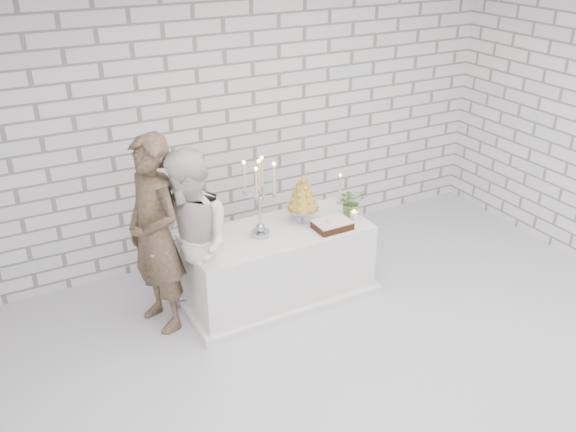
% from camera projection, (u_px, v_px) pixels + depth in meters
% --- Properties ---
extents(ground, '(6.00, 5.00, 0.01)m').
position_uv_depth(ground, '(382.00, 362.00, 5.29)').
color(ground, silver).
rests_on(ground, ground).
extents(wall_back, '(6.00, 0.01, 3.00)m').
position_uv_depth(wall_back, '(254.00, 119.00, 6.60)').
color(wall_back, white).
rests_on(wall_back, ground).
extents(cake_table, '(1.80, 0.80, 0.75)m').
position_uv_depth(cake_table, '(278.00, 264.00, 6.05)').
color(cake_table, white).
rests_on(cake_table, ground).
extents(groom, '(0.61, 0.78, 1.87)m').
position_uv_depth(groom, '(155.00, 235.00, 5.41)').
color(groom, '#3C2C1D').
rests_on(groom, ground).
extents(bride, '(0.70, 0.88, 1.75)m').
position_uv_depth(bride, '(191.00, 245.00, 5.37)').
color(bride, white).
rests_on(bride, ground).
extents(candelabra, '(0.36, 0.36, 0.78)m').
position_uv_depth(candelabra, '(260.00, 199.00, 5.62)').
color(candelabra, '#A4A3AE').
rests_on(candelabra, cake_table).
extents(croquembouche, '(0.38, 0.38, 0.50)m').
position_uv_depth(croquembouche, '(303.00, 199.00, 5.95)').
color(croquembouche, '#AD801D').
rests_on(croquembouche, cake_table).
extents(chocolate_cake, '(0.35, 0.25, 0.08)m').
position_uv_depth(chocolate_cake, '(332.00, 225.00, 5.90)').
color(chocolate_cake, black).
rests_on(chocolate_cake, cake_table).
extents(pillar_candle, '(0.10, 0.10, 0.12)m').
position_uv_depth(pillar_candle, '(354.00, 217.00, 6.01)').
color(pillar_candle, white).
rests_on(pillar_candle, cake_table).
extents(extra_taper, '(0.07, 0.07, 0.32)m').
position_uv_depth(extra_taper, '(340.00, 190.00, 6.36)').
color(extra_taper, beige).
rests_on(extra_taper, cake_table).
extents(flowers, '(0.31, 0.28, 0.30)m').
position_uv_depth(flowers, '(352.00, 202.00, 6.12)').
color(flowers, '#426D2D').
rests_on(flowers, cake_table).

